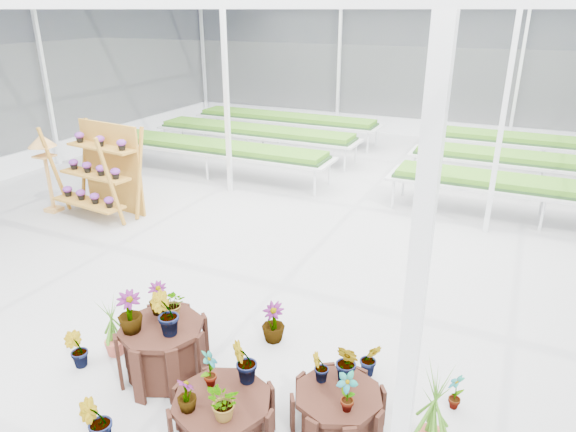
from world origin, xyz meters
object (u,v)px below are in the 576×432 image
at_px(shelf_rack, 97,172).
at_px(plinth_tall, 164,351).
at_px(bird_table, 48,174).
at_px(plinth_low, 338,409).
at_px(plinth_mid, 223,420).

bearing_deg(shelf_rack, plinth_tall, -32.93).
relative_size(plinth_tall, bird_table, 0.60).
xyz_separation_m(plinth_tall, plinth_low, (2.20, 0.10, -0.14)).
xyz_separation_m(plinth_low, bird_table, (-7.92, 3.37, 0.65)).
height_order(plinth_mid, plinth_low, plinth_mid).
bearing_deg(plinth_low, plinth_mid, -145.01).
height_order(plinth_tall, shelf_rack, shelf_rack).
xyz_separation_m(shelf_rack, bird_table, (-1.15, -0.28, -0.11)).
xyz_separation_m(plinth_tall, bird_table, (-5.72, 3.47, 0.51)).
relative_size(plinth_low, bird_table, 0.56).
distance_m(plinth_tall, plinth_mid, 1.34).
distance_m(plinth_tall, plinth_low, 2.21).
bearing_deg(plinth_tall, bird_table, 148.74).
relative_size(plinth_tall, shelf_rack, 0.54).
height_order(shelf_rack, bird_table, shelf_rack).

